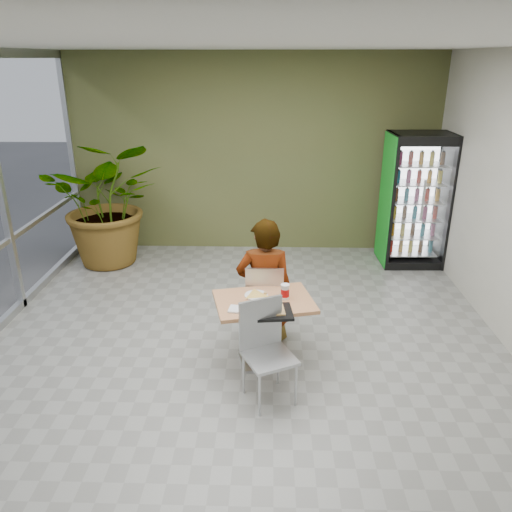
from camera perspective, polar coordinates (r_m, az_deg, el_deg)
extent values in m
plane|color=gray|center=(5.61, -1.55, -11.66)|extent=(7.00, 7.00, 0.00)
cube|color=#BC7E50|center=(5.20, 0.92, -5.23)|extent=(1.13, 0.91, 0.04)
cylinder|color=#B0B2B5|center=(5.38, 0.89, -8.80)|extent=(0.10, 0.10, 0.71)
cube|color=#B0B2B5|center=(5.55, 0.87, -11.78)|extent=(0.58, 0.50, 0.04)
cube|color=#B0B2B5|center=(5.81, 0.97, -5.22)|extent=(0.42, 0.42, 0.03)
cube|color=#B0B2B5|center=(5.52, 0.97, -3.84)|extent=(0.42, 0.03, 0.50)
cylinder|color=#B0B2B5|center=(6.08, 2.68, -6.36)|extent=(0.02, 0.02, 0.45)
cylinder|color=#B0B2B5|center=(6.08, -0.75, -6.33)|extent=(0.02, 0.02, 0.45)
cylinder|color=#B0B2B5|center=(5.76, 2.76, -8.05)|extent=(0.02, 0.02, 0.45)
cylinder|color=#B0B2B5|center=(5.76, -0.87, -8.02)|extent=(0.02, 0.02, 0.45)
cube|color=#B0B2B5|center=(4.77, 1.56, -11.55)|extent=(0.58, 0.58, 0.03)
cube|color=#B0B2B5|center=(4.80, 0.52, -7.70)|extent=(0.41, 0.22, 0.52)
cylinder|color=#B0B2B5|center=(4.70, 0.41, -15.59)|extent=(0.02, 0.02, 0.47)
cylinder|color=#B0B2B5|center=(4.84, 4.59, -14.45)|extent=(0.02, 0.02, 0.47)
cylinder|color=#B0B2B5|center=(4.98, -1.41, -13.20)|extent=(0.02, 0.02, 0.47)
cylinder|color=#B0B2B5|center=(5.11, 2.56, -12.21)|extent=(0.02, 0.02, 0.47)
imported|color=black|center=(5.71, 0.97, -4.23)|extent=(0.66, 0.43, 1.78)
cylinder|color=silver|center=(5.27, 0.04, -4.51)|extent=(0.25, 0.25, 0.01)
cylinder|color=silver|center=(5.19, 3.34, -4.13)|extent=(0.08, 0.08, 0.15)
cylinder|color=#B80B0C|center=(5.19, 3.34, -4.18)|extent=(0.09, 0.09, 0.08)
cylinder|color=silver|center=(5.15, 3.36, -3.33)|extent=(0.09, 0.09, 0.01)
cube|color=silver|center=(4.99, -2.23, -6.09)|extent=(0.17, 0.17, 0.02)
cube|color=black|center=(4.92, 1.32, -6.45)|extent=(0.52, 0.40, 0.03)
cube|color=black|center=(8.15, 17.75, 6.06)|extent=(0.94, 0.74, 2.05)
cube|color=green|center=(8.03, 14.52, 6.19)|extent=(0.03, 0.70, 2.01)
cube|color=silver|center=(7.82, 18.42, 5.50)|extent=(0.74, 0.03, 1.64)
imported|color=#386629|center=(8.12, -16.43, 5.88)|extent=(1.91, 1.69, 1.98)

